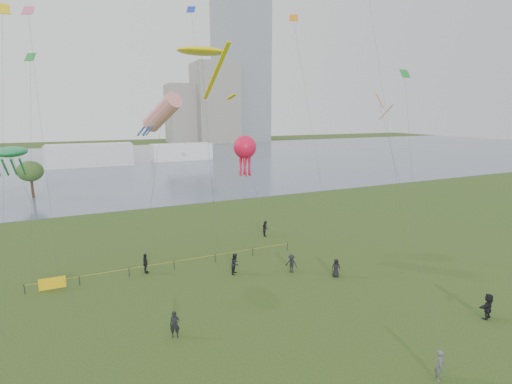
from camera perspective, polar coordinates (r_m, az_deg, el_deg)
name	(u,v)px	position (r m, az deg, el deg)	size (l,w,h in m)	color
ground_plane	(323,351)	(25.00, 10.23, -22.89)	(400.00, 400.00, 0.00)	#243912
lake	(134,161)	(118.18, -18.20, 4.50)	(400.00, 120.00, 0.08)	slate
tower	(240,20)	(204.17, -2.49, 24.95)	(24.00, 24.00, 120.00)	slate
building_mid	(215,103)	(187.94, -6.34, 13.39)	(20.00, 20.00, 38.00)	gray
building_low	(184,114)	(189.87, -10.98, 11.72)	(16.00, 18.00, 28.00)	gray
pavilion_left	(90,155)	(112.27, -24.13, 5.22)	(22.00, 8.00, 6.00)	silver
pavilion_right	(182,152)	(118.20, -11.39, 6.07)	(18.00, 7.00, 5.00)	white
fence	(103,275)	(35.34, -22.44, -11.71)	(24.07, 0.07, 1.05)	black
kite_flyer	(440,365)	(24.28, 26.41, -22.73)	(0.64, 0.42, 1.75)	#525459
spectator_a	(235,264)	(34.07, -3.21, -10.94)	(0.93, 0.72, 1.91)	black
spectator_b	(291,264)	(34.43, 5.47, -10.90)	(1.10, 0.63, 1.71)	black
spectator_c	(145,264)	(35.54, -16.65, -10.50)	(1.09, 0.45, 1.85)	black
spectator_d	(336,268)	(34.22, 12.21, -11.33)	(0.81, 0.53, 1.66)	black
spectator_e	(488,306)	(31.79, 32.09, -14.67)	(1.73, 0.55, 1.86)	black
spectator_f	(175,325)	(25.90, -12.39, -19.29)	(0.65, 0.43, 1.78)	black
spectator_g	(265,228)	(44.05, 1.45, -5.62)	(0.87, 0.68, 1.79)	black
kite_stingray	(202,52)	(37.85, -8.33, 20.53)	(4.73, 9.95, 20.38)	#3F3F42
kite_windsock	(162,113)	(35.77, -14.26, 11.74)	(4.77, 5.17, 16.12)	#3F3F42
kite_creature	(11,152)	(34.63, -33.52, 5.13)	(4.69, 7.08, 11.71)	#3F3F42
kite_octopus	(245,148)	(37.22, -1.73, 6.82)	(2.30, 7.51, 12.09)	#3F3F42
kite_delta	(383,111)	(35.50, 18.91, 11.73)	(7.81, 15.48, 15.96)	#3F3F42
small_kites	(202,23)	(37.98, -8.36, 24.28)	(32.69, 17.10, 9.21)	#E5598C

